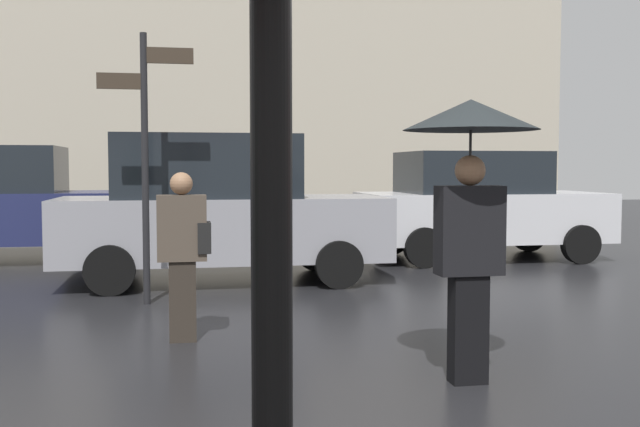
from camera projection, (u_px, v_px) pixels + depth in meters
name	position (u px, v px, depth m)	size (l,w,h in m)	color
pedestrian_with_umbrella	(470.00, 164.00, 5.35)	(0.98, 0.98, 2.07)	black
pedestrian_with_bag	(184.00, 246.00, 6.70)	(0.48, 0.24, 1.54)	#2A241E
parked_car_right	(218.00, 209.00, 10.20)	(4.46, 1.91, 2.02)	gray
parked_car_distant	(478.00, 205.00, 12.76)	(4.14, 2.04, 1.85)	silver
street_signpost	(145.00, 141.00, 8.47)	(1.08, 0.08, 3.11)	black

